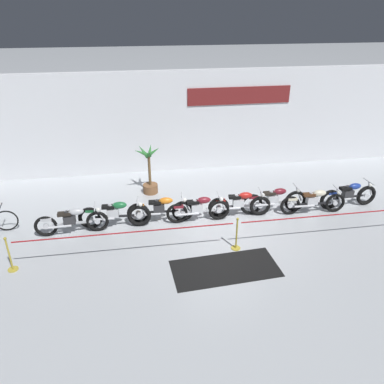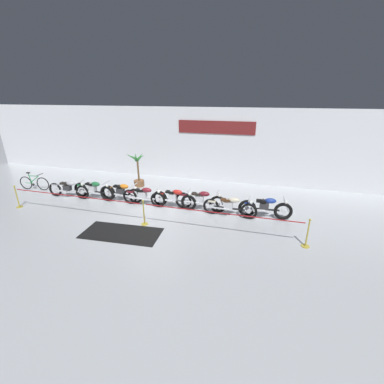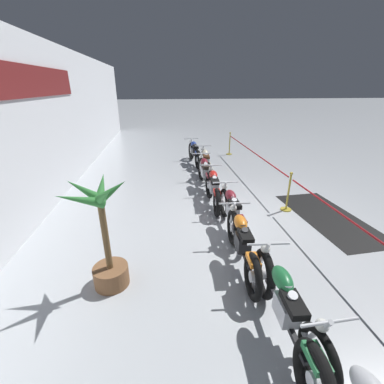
{
  "view_description": "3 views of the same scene",
  "coord_description": "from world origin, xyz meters",
  "px_view_note": "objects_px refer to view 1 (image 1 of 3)",
  "views": [
    {
      "loc": [
        -2.61,
        -10.0,
        6.49
      ],
      "look_at": [
        -0.8,
        1.27,
        0.75
      ],
      "focal_mm": 35.0,
      "sensor_mm": 36.0,
      "label": 1
    },
    {
      "loc": [
        4.38,
        -9.42,
        4.85
      ],
      "look_at": [
        1.4,
        1.36,
        0.59
      ],
      "focal_mm": 24.0,
      "sensor_mm": 36.0,
      "label": 2
    },
    {
      "loc": [
        -5.63,
        2.06,
        3.05
      ],
      "look_at": [
        0.6,
        1.3,
        0.44
      ],
      "focal_mm": 24.0,
      "sensor_mm": 36.0,
      "label": 3
    }
  ],
  "objects_px": {
    "motorcycle_maroon_3": "(199,209)",
    "motorcycle_silver_0": "(72,221)",
    "motorcycle_cream_6": "(314,201)",
    "motorcycle_blue_7": "(349,195)",
    "stanchion_mid_left": "(236,238)",
    "motorcycle_red_4": "(240,204)",
    "stanchion_far_left": "(181,232)",
    "motorcycle_orange_2": "(161,209)",
    "motorcycle_maroon_5": "(274,200)",
    "motorcycle_green_1": "(115,214)",
    "floor_banner": "(225,268)",
    "potted_palm_left_of_row": "(149,174)"
  },
  "relations": [
    {
      "from": "stanchion_mid_left",
      "to": "floor_banner",
      "type": "relative_size",
      "value": 0.36
    },
    {
      "from": "motorcycle_maroon_5",
      "to": "stanchion_mid_left",
      "type": "height_order",
      "value": "stanchion_mid_left"
    },
    {
      "from": "stanchion_mid_left",
      "to": "floor_banner",
      "type": "xyz_separation_m",
      "value": [
        -0.53,
        -0.87,
        -0.35
      ]
    },
    {
      "from": "motorcycle_blue_7",
      "to": "stanchion_far_left",
      "type": "bearing_deg",
      "value": -163.39
    },
    {
      "from": "motorcycle_orange_2",
      "to": "stanchion_mid_left",
      "type": "bearing_deg",
      "value": -42.35
    },
    {
      "from": "motorcycle_cream_6",
      "to": "stanchion_mid_left",
      "type": "height_order",
      "value": "stanchion_mid_left"
    },
    {
      "from": "motorcycle_orange_2",
      "to": "motorcycle_maroon_5",
      "type": "xyz_separation_m",
      "value": [
        3.89,
        0.01,
        0.01
      ]
    },
    {
      "from": "motorcycle_red_4",
      "to": "motorcycle_maroon_5",
      "type": "relative_size",
      "value": 0.91
    },
    {
      "from": "motorcycle_blue_7",
      "to": "stanchion_far_left",
      "type": "height_order",
      "value": "stanchion_far_left"
    },
    {
      "from": "motorcycle_maroon_3",
      "to": "motorcycle_red_4",
      "type": "distance_m",
      "value": 1.44
    },
    {
      "from": "motorcycle_green_1",
      "to": "motorcycle_maroon_5",
      "type": "distance_m",
      "value": 5.37
    },
    {
      "from": "motorcycle_silver_0",
      "to": "motorcycle_orange_2",
      "type": "relative_size",
      "value": 1.02
    },
    {
      "from": "motorcycle_cream_6",
      "to": "stanchion_far_left",
      "type": "relative_size",
      "value": 0.19
    },
    {
      "from": "motorcycle_red_4",
      "to": "potted_palm_left_of_row",
      "type": "distance_m",
      "value": 3.71
    },
    {
      "from": "motorcycle_green_1",
      "to": "motorcycle_maroon_5",
      "type": "height_order",
      "value": "motorcycle_maroon_5"
    },
    {
      "from": "stanchion_mid_left",
      "to": "motorcycle_cream_6",
      "type": "bearing_deg",
      "value": 27.27
    },
    {
      "from": "motorcycle_red_4",
      "to": "stanchion_far_left",
      "type": "xyz_separation_m",
      "value": [
        -2.24,
        -1.84,
        0.29
      ]
    },
    {
      "from": "motorcycle_maroon_5",
      "to": "motorcycle_red_4",
      "type": "bearing_deg",
      "value": -178.13
    },
    {
      "from": "motorcycle_silver_0",
      "to": "stanchion_mid_left",
      "type": "xyz_separation_m",
      "value": [
        4.85,
        -1.61,
        -0.11
      ]
    },
    {
      "from": "potted_palm_left_of_row",
      "to": "motorcycle_maroon_5",
      "type": "bearing_deg",
      "value": -28.64
    },
    {
      "from": "motorcycle_blue_7",
      "to": "stanchion_mid_left",
      "type": "xyz_separation_m",
      "value": [
        -4.59,
        -1.86,
        -0.11
      ]
    },
    {
      "from": "motorcycle_green_1",
      "to": "motorcycle_maroon_3",
      "type": "relative_size",
      "value": 1.09
    },
    {
      "from": "motorcycle_orange_2",
      "to": "motorcycle_cream_6",
      "type": "distance_m",
      "value": 5.22
    },
    {
      "from": "stanchion_mid_left",
      "to": "potted_palm_left_of_row",
      "type": "bearing_deg",
      "value": 119.0
    },
    {
      "from": "motorcycle_maroon_3",
      "to": "motorcycle_maroon_5",
      "type": "bearing_deg",
      "value": 3.46
    },
    {
      "from": "stanchion_far_left",
      "to": "stanchion_mid_left",
      "type": "distance_m",
      "value": 1.68
    },
    {
      "from": "motorcycle_red_4",
      "to": "stanchion_far_left",
      "type": "bearing_deg",
      "value": -140.67
    },
    {
      "from": "motorcycle_green_1",
      "to": "floor_banner",
      "type": "height_order",
      "value": "motorcycle_green_1"
    },
    {
      "from": "motorcycle_maroon_5",
      "to": "potted_palm_left_of_row",
      "type": "relative_size",
      "value": 1.21
    },
    {
      "from": "motorcycle_maroon_5",
      "to": "stanchion_far_left",
      "type": "distance_m",
      "value": 3.95
    },
    {
      "from": "motorcycle_blue_7",
      "to": "motorcycle_maroon_5",
      "type": "bearing_deg",
      "value": 179.54
    },
    {
      "from": "motorcycle_silver_0",
      "to": "motorcycle_maroon_5",
      "type": "distance_m",
      "value": 6.69
    },
    {
      "from": "motorcycle_green_1",
      "to": "stanchion_far_left",
      "type": "bearing_deg",
      "value": -43.02
    },
    {
      "from": "motorcycle_cream_6",
      "to": "motorcycle_blue_7",
      "type": "relative_size",
      "value": 1.05
    },
    {
      "from": "stanchion_far_left",
      "to": "stanchion_mid_left",
      "type": "bearing_deg",
      "value": 0.0
    },
    {
      "from": "motorcycle_silver_0",
      "to": "motorcycle_maroon_3",
      "type": "bearing_deg",
      "value": 1.54
    },
    {
      "from": "motorcycle_cream_6",
      "to": "motorcycle_blue_7",
      "type": "bearing_deg",
      "value": 9.0
    },
    {
      "from": "motorcycle_maroon_3",
      "to": "motorcycle_silver_0",
      "type": "bearing_deg",
      "value": -178.46
    },
    {
      "from": "motorcycle_maroon_3",
      "to": "stanchion_mid_left",
      "type": "xyz_separation_m",
      "value": [
        0.82,
        -1.72,
        -0.12
      ]
    },
    {
      "from": "motorcycle_cream_6",
      "to": "motorcycle_maroon_3",
      "type": "bearing_deg",
      "value": 178.73
    },
    {
      "from": "motorcycle_orange_2",
      "to": "stanchion_far_left",
      "type": "xyz_separation_m",
      "value": [
        0.43,
        -1.87,
        0.28
      ]
    },
    {
      "from": "motorcycle_orange_2",
      "to": "motorcycle_maroon_3",
      "type": "height_order",
      "value": "motorcycle_orange_2"
    },
    {
      "from": "potted_palm_left_of_row",
      "to": "motorcycle_green_1",
      "type": "bearing_deg",
      "value": -117.92
    },
    {
      "from": "motorcycle_maroon_3",
      "to": "motorcycle_blue_7",
      "type": "height_order",
      "value": "motorcycle_blue_7"
    },
    {
      "from": "motorcycle_green_1",
      "to": "motorcycle_red_4",
      "type": "xyz_separation_m",
      "value": [
        4.15,
        0.06,
        -0.01
      ]
    },
    {
      "from": "motorcycle_green_1",
      "to": "stanchion_mid_left",
      "type": "distance_m",
      "value": 3.96
    },
    {
      "from": "motorcycle_orange_2",
      "to": "motorcycle_maroon_3",
      "type": "relative_size",
      "value": 1.04
    },
    {
      "from": "motorcycle_green_1",
      "to": "motorcycle_cream_6",
      "type": "xyz_separation_m",
      "value": [
        6.7,
        -0.15,
        -0.01
      ]
    },
    {
      "from": "motorcycle_orange_2",
      "to": "stanchion_far_left",
      "type": "distance_m",
      "value": 1.94
    },
    {
      "from": "motorcycle_red_4",
      "to": "floor_banner",
      "type": "relative_size",
      "value": 0.73
    }
  ]
}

